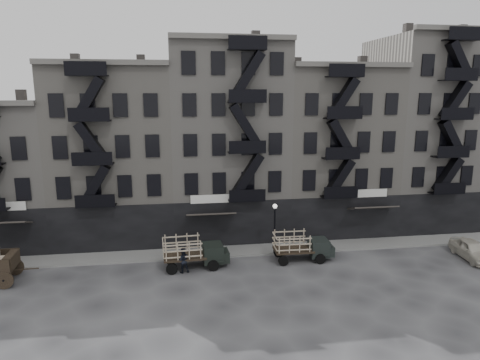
{
  "coord_description": "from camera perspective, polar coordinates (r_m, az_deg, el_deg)",
  "views": [
    {
      "loc": [
        -4.53,
        -29.45,
        13.12
      ],
      "look_at": [
        0.39,
        4.0,
        6.02
      ],
      "focal_mm": 32.0,
      "sensor_mm": 36.0,
      "label": 1
    }
  ],
  "objects": [
    {
      "name": "stake_truck_west",
      "position": [
        32.62,
        -6.19,
        -9.28
      ],
      "size": [
        4.97,
        2.27,
        2.44
      ],
      "rotation": [
        0.0,
        0.0,
        0.06
      ],
      "color": "black",
      "rests_on": "ground"
    },
    {
      "name": "building_midwest",
      "position": [
        40.05,
        -16.16,
        3.33
      ],
      "size": [
        10.0,
        11.35,
        16.2
      ],
      "color": "gray",
      "rests_on": "ground"
    },
    {
      "name": "lamp_post",
      "position": [
        34.51,
        4.65,
        -5.61
      ],
      "size": [
        0.36,
        0.36,
        4.28
      ],
      "color": "black",
      "rests_on": "ground"
    },
    {
      "name": "ground",
      "position": [
        32.56,
        0.35,
        -11.9
      ],
      "size": [
        140.0,
        140.0,
        0.0
      ],
      "primitive_type": "plane",
      "color": "#38383A",
      "rests_on": "ground"
    },
    {
      "name": "building_mideast",
      "position": [
        42.25,
        11.85,
        3.97
      ],
      "size": [
        10.0,
        11.35,
        16.2
      ],
      "color": "gray",
      "rests_on": "ground"
    },
    {
      "name": "building_east",
      "position": [
        46.49,
        23.65,
        5.79
      ],
      "size": [
        10.0,
        11.35,
        19.2
      ],
      "color": "gray",
      "rests_on": "ground"
    },
    {
      "name": "building_center",
      "position": [
        39.8,
        -1.79,
        5.2
      ],
      "size": [
        10.0,
        11.35,
        18.2
      ],
      "color": "gray",
      "rests_on": "ground"
    },
    {
      "name": "car_east",
      "position": [
        38.9,
        28.54,
        -8.17
      ],
      "size": [
        2.14,
        4.58,
        1.51
      ],
      "primitive_type": "imported",
      "rotation": [
        0.0,
        0.0,
        -0.08
      ],
      "color": "beige",
      "rests_on": "ground"
    },
    {
      "name": "sidewalk",
      "position": [
        35.96,
        -0.57,
        -9.41
      ],
      "size": [
        55.0,
        2.5,
        0.15
      ],
      "primitive_type": "cube",
      "color": "slate",
      "rests_on": "ground"
    },
    {
      "name": "pedestrian_west",
      "position": [
        35.55,
        -28.09,
        -9.88
      ],
      "size": [
        0.68,
        0.69,
        1.61
      ],
      "primitive_type": "imported",
      "rotation": [
        0.0,
        0.0,
        0.81
      ],
      "color": "black",
      "rests_on": "ground"
    },
    {
      "name": "stake_truck_east",
      "position": [
        34.12,
        8.22,
        -8.48
      ],
      "size": [
        4.7,
        2.04,
        2.33
      ],
      "rotation": [
        0.0,
        0.0,
        -0.02
      ],
      "color": "black",
      "rests_on": "ground"
    },
    {
      "name": "pedestrian_mid",
      "position": [
        32.08,
        -7.63,
        -10.56
      ],
      "size": [
        1.01,
        0.85,
        1.88
      ],
      "primitive_type": "imported",
      "rotation": [
        0.0,
        0.0,
        3.3
      ],
      "color": "black",
      "rests_on": "ground"
    }
  ]
}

